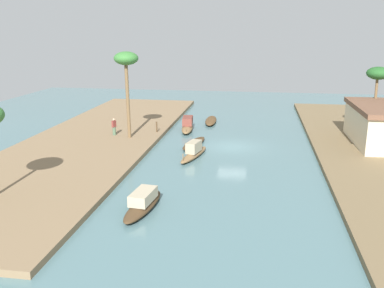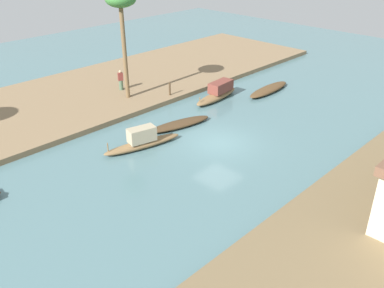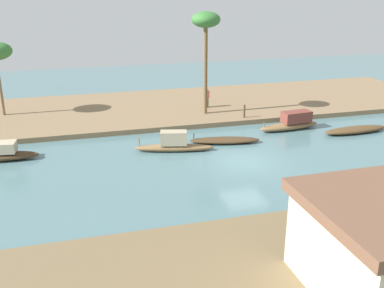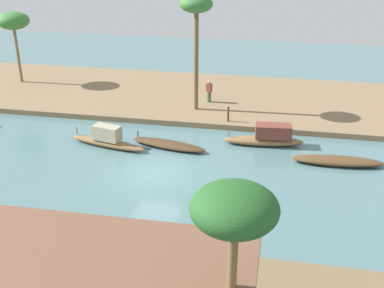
{
  "view_description": "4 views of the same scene",
  "coord_description": "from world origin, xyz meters",
  "px_view_note": "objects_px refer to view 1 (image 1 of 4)",
  "views": [
    {
      "loc": [
        35.87,
        2.1,
        9.95
      ],
      "look_at": [
        2.82,
        -3.19,
        0.86
      ],
      "focal_mm": 39.35,
      "sensor_mm": 36.0,
      "label": 1
    },
    {
      "loc": [
        17.76,
        15.03,
        11.93
      ],
      "look_at": [
        2.45,
        0.05,
        0.84
      ],
      "focal_mm": 39.3,
      "sensor_mm": 36.0,
      "label": 2
    },
    {
      "loc": [
        9.79,
        23.57,
        10.28
      ],
      "look_at": [
        3.04,
        -1.02,
        1.06
      ],
      "focal_mm": 42.46,
      "sensor_mm": 36.0,
      "label": 3
    },
    {
      "loc": [
        -6.71,
        23.35,
        12.29
      ],
      "look_at": [
        -1.55,
        -2.34,
        0.85
      ],
      "focal_mm": 47.3,
      "sensor_mm": 36.0,
      "label": 4
    }
  ],
  "objects_px": {
    "sampan_downstream_large": "(143,203)",
    "person_on_near_bank": "(114,128)",
    "sampan_with_tall_canopy": "(194,152)",
    "sampan_upstream_small": "(194,143)",
    "sampan_open_hull": "(211,121)",
    "sampan_near_left_bank": "(187,125)",
    "palm_tree_left_near": "(126,63)",
    "palm_tree_right_tall": "(378,75)",
    "mooring_post": "(157,127)"
  },
  "relations": [
    {
      "from": "sampan_open_hull",
      "to": "sampan_upstream_small",
      "type": "distance_m",
      "value": 9.75
    },
    {
      "from": "sampan_open_hull",
      "to": "sampan_upstream_small",
      "type": "xyz_separation_m",
      "value": [
        9.74,
        -0.38,
        -0.02
      ]
    },
    {
      "from": "sampan_near_left_bank",
      "to": "sampan_upstream_small",
      "type": "bearing_deg",
      "value": 9.65
    },
    {
      "from": "sampan_downstream_large",
      "to": "person_on_near_bank",
      "type": "distance_m",
      "value": 16.92
    },
    {
      "from": "person_on_near_bank",
      "to": "mooring_post",
      "type": "height_order",
      "value": "person_on_near_bank"
    },
    {
      "from": "sampan_open_hull",
      "to": "sampan_near_left_bank",
      "type": "height_order",
      "value": "sampan_near_left_bank"
    },
    {
      "from": "person_on_near_bank",
      "to": "palm_tree_left_near",
      "type": "bearing_deg",
      "value": -87.49
    },
    {
      "from": "sampan_open_hull",
      "to": "sampan_with_tall_canopy",
      "type": "distance_m",
      "value": 13.36
    },
    {
      "from": "sampan_open_hull",
      "to": "person_on_near_bank",
      "type": "height_order",
      "value": "person_on_near_bank"
    },
    {
      "from": "sampan_with_tall_canopy",
      "to": "mooring_post",
      "type": "relative_size",
      "value": 5.03
    },
    {
      "from": "sampan_with_tall_canopy",
      "to": "palm_tree_left_near",
      "type": "bearing_deg",
      "value": -108.51
    },
    {
      "from": "sampan_near_left_bank",
      "to": "mooring_post",
      "type": "bearing_deg",
      "value": -49.09
    },
    {
      "from": "sampan_with_tall_canopy",
      "to": "sampan_open_hull",
      "type": "bearing_deg",
      "value": -166.28
    },
    {
      "from": "sampan_with_tall_canopy",
      "to": "sampan_upstream_small",
      "type": "relative_size",
      "value": 1.05
    },
    {
      "from": "sampan_with_tall_canopy",
      "to": "sampan_upstream_small",
      "type": "xyz_separation_m",
      "value": [
        -3.62,
        -0.55,
        -0.27
      ]
    },
    {
      "from": "sampan_upstream_small",
      "to": "mooring_post",
      "type": "xyz_separation_m",
      "value": [
        -3.02,
        -4.14,
        0.67
      ]
    },
    {
      "from": "sampan_with_tall_canopy",
      "to": "person_on_near_bank",
      "type": "height_order",
      "value": "person_on_near_bank"
    },
    {
      "from": "sampan_upstream_small",
      "to": "person_on_near_bank",
      "type": "bearing_deg",
      "value": -86.11
    },
    {
      "from": "palm_tree_left_near",
      "to": "palm_tree_right_tall",
      "type": "xyz_separation_m",
      "value": [
        -5.28,
        22.55,
        -1.23
      ]
    },
    {
      "from": "sampan_downstream_large",
      "to": "palm_tree_right_tall",
      "type": "xyz_separation_m",
      "value": [
        -20.0,
        17.15,
        5.49
      ]
    },
    {
      "from": "palm_tree_left_near",
      "to": "mooring_post",
      "type": "bearing_deg",
      "value": 141.78
    },
    {
      "from": "palm_tree_left_near",
      "to": "sampan_with_tall_canopy",
      "type": "bearing_deg",
      "value": 58.47
    },
    {
      "from": "sampan_with_tall_canopy",
      "to": "sampan_downstream_large",
      "type": "bearing_deg",
      "value": 6.17
    },
    {
      "from": "sampan_near_left_bank",
      "to": "person_on_near_bank",
      "type": "relative_size",
      "value": 3.06
    },
    {
      "from": "sampan_open_hull",
      "to": "palm_tree_left_near",
      "type": "relative_size",
      "value": 0.65
    },
    {
      "from": "sampan_downstream_large",
      "to": "palm_tree_left_near",
      "type": "bearing_deg",
      "value": -153.49
    },
    {
      "from": "sampan_open_hull",
      "to": "sampan_upstream_small",
      "type": "bearing_deg",
      "value": -4.73
    },
    {
      "from": "sampan_open_hull",
      "to": "palm_tree_left_near",
      "type": "bearing_deg",
      "value": -37.62
    },
    {
      "from": "palm_tree_right_tall",
      "to": "sampan_downstream_large",
      "type": "bearing_deg",
      "value": -40.61
    },
    {
      "from": "palm_tree_left_near",
      "to": "palm_tree_right_tall",
      "type": "height_order",
      "value": "palm_tree_left_near"
    },
    {
      "from": "sampan_upstream_small",
      "to": "mooring_post",
      "type": "bearing_deg",
      "value": -113.93
    },
    {
      "from": "palm_tree_left_near",
      "to": "palm_tree_right_tall",
      "type": "distance_m",
      "value": 23.2
    },
    {
      "from": "sampan_with_tall_canopy",
      "to": "palm_tree_left_near",
      "type": "distance_m",
      "value": 10.3
    },
    {
      "from": "sampan_downstream_large",
      "to": "person_on_near_bank",
      "type": "height_order",
      "value": "person_on_near_bank"
    },
    {
      "from": "sampan_open_hull",
      "to": "mooring_post",
      "type": "distance_m",
      "value": 8.13
    },
    {
      "from": "sampan_near_left_bank",
      "to": "palm_tree_right_tall",
      "type": "height_order",
      "value": "palm_tree_right_tall"
    },
    {
      "from": "sampan_open_hull",
      "to": "mooring_post",
      "type": "bearing_deg",
      "value": -36.4
    },
    {
      "from": "palm_tree_left_near",
      "to": "sampan_near_left_bank",
      "type": "bearing_deg",
      "value": 139.02
    },
    {
      "from": "palm_tree_left_near",
      "to": "palm_tree_right_tall",
      "type": "bearing_deg",
      "value": 103.18
    },
    {
      "from": "sampan_upstream_small",
      "to": "palm_tree_left_near",
      "type": "height_order",
      "value": "palm_tree_left_near"
    },
    {
      "from": "sampan_downstream_large",
      "to": "sampan_upstream_small",
      "type": "xyz_separation_m",
      "value": [
        -14.24,
        0.73,
        -0.23
      ]
    },
    {
      "from": "sampan_downstream_large",
      "to": "palm_tree_left_near",
      "type": "xyz_separation_m",
      "value": [
        -14.72,
        -5.4,
        6.72
      ]
    },
    {
      "from": "palm_tree_right_tall",
      "to": "person_on_near_bank",
      "type": "bearing_deg",
      "value": -79.16
    },
    {
      "from": "sampan_downstream_large",
      "to": "sampan_with_tall_canopy",
      "type": "height_order",
      "value": "sampan_with_tall_canopy"
    },
    {
      "from": "sampan_downstream_large",
      "to": "person_on_near_bank",
      "type": "bearing_deg",
      "value": -148.99
    },
    {
      "from": "sampan_open_hull",
      "to": "sampan_upstream_small",
      "type": "relative_size",
      "value": 1.05
    },
    {
      "from": "sampan_open_hull",
      "to": "mooring_post",
      "type": "xyz_separation_m",
      "value": [
        6.73,
        -4.52,
        0.65
      ]
    },
    {
      "from": "sampan_with_tall_canopy",
      "to": "sampan_upstream_small",
      "type": "distance_m",
      "value": 3.67
    },
    {
      "from": "sampan_downstream_large",
      "to": "mooring_post",
      "type": "relative_size",
      "value": 4.86
    },
    {
      "from": "sampan_upstream_small",
      "to": "sampan_open_hull",
      "type": "bearing_deg",
      "value": -170.12
    }
  ]
}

